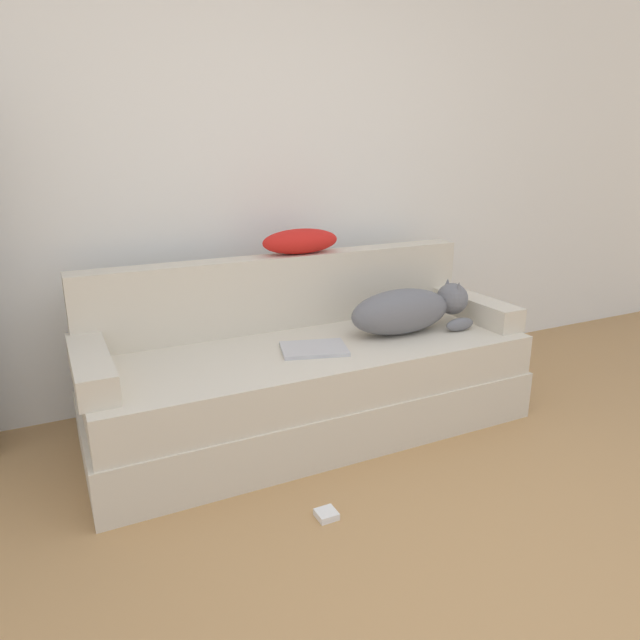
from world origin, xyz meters
TOP-DOWN VIEW (x-y plane):
  - wall_back at (0.00, 2.29)m, footprint 7.75×0.06m
  - couch at (0.02, 1.61)m, footprint 2.16×0.82m
  - couch_backrest at (0.02, 1.95)m, footprint 2.12×0.15m
  - couch_arm_left at (-0.99, 1.60)m, footprint 0.15×0.63m
  - couch_arm_right at (1.03, 1.60)m, footprint 0.15×0.63m
  - dog at (0.56, 1.56)m, footprint 0.70×0.25m
  - laptop at (-0.01, 1.52)m, footprint 0.36×0.30m
  - throw_pillow at (0.12, 1.95)m, footprint 0.42×0.18m
  - power_adapter at (-0.25, 0.91)m, footprint 0.08×0.08m

SIDE VIEW (x-z plane):
  - power_adapter at x=-0.25m, z-range 0.00..0.03m
  - couch at x=0.02m, z-range 0.00..0.45m
  - laptop at x=-0.01m, z-range 0.45..0.47m
  - couch_arm_left at x=-0.99m, z-range 0.45..0.57m
  - couch_arm_right at x=1.03m, z-range 0.45..0.57m
  - dog at x=0.56m, z-range 0.45..0.69m
  - couch_backrest at x=0.02m, z-range 0.45..0.83m
  - throw_pillow at x=0.12m, z-range 0.83..0.96m
  - wall_back at x=0.00m, z-range 0.00..2.70m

